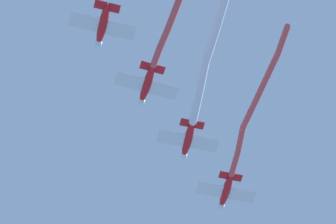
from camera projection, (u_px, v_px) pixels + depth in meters
The scene contains 6 objects.
airplane_lead at pixel (226, 191), 91.01m from camera, with size 7.00×5.25×1.74m.
smoke_trail_lead at pixel (256, 104), 85.69m from camera, with size 3.84×19.11×1.90m.
airplane_left_wing at pixel (188, 140), 87.80m from camera, with size 6.99×5.23×1.74m.
smoke_trail_left_wing at pixel (219, 19), 82.62m from camera, with size 3.56×24.10×5.22m.
airplane_right_wing at pixel (147, 85), 84.59m from camera, with size 7.05×5.33×1.74m.
airplane_slot at pixel (103, 25), 81.37m from camera, with size 7.02×5.29×1.74m.
Camera 1 is at (18.03, 51.94, 7.50)m, focal length 84.08 mm.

